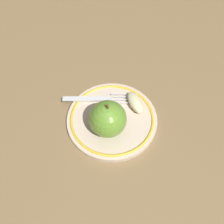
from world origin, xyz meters
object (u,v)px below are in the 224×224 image
Objects in this scene: apple_slice_front at (135,102)px; fork at (98,99)px; plate at (112,119)px; apple_red_whole at (108,119)px.

apple_slice_front reaches higher than fork.
plate is 0.05m from apple_red_whole.
fork is (-0.05, 0.07, -0.04)m from apple_red_whole.
apple_red_whole is at bearing -66.39° from apple_slice_front.
fork is at bearing 142.06° from plate.
apple_red_whole is 0.09m from apple_slice_front.
apple_slice_front is (0.04, 0.05, 0.02)m from plate.
apple_red_whole is (0.00, -0.03, 0.04)m from plate.
apple_slice_front is (0.04, 0.08, -0.03)m from apple_red_whole.
plate is 0.06m from fork.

